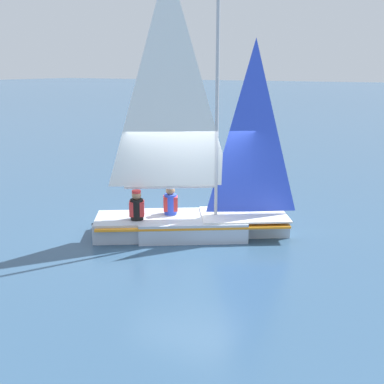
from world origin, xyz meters
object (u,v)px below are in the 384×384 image
(sailboat_main, at_px, (192,199))
(sailor_helm, at_px, (171,207))
(buoy_marker, at_px, (260,162))
(sailor_crew, at_px, (137,212))

(sailboat_main, height_order, sailor_helm, sailboat_main)
(sailboat_main, xyz_separation_m, buoy_marker, (-1.72, 8.54, -0.71))
(sailor_crew, relative_size, buoy_marker, 1.02)
(sailor_helm, bearing_deg, sailboat_main, -22.50)
(sailor_crew, xyz_separation_m, buoy_marker, (-0.74, 9.40, -0.45))
(sailboat_main, distance_m, buoy_marker, 8.74)
(sailboat_main, height_order, sailor_crew, sailboat_main)
(sailor_helm, distance_m, buoy_marker, 8.73)
(sailboat_main, distance_m, sailor_crew, 1.33)
(sailor_helm, xyz_separation_m, buoy_marker, (-1.19, 8.64, -0.45))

